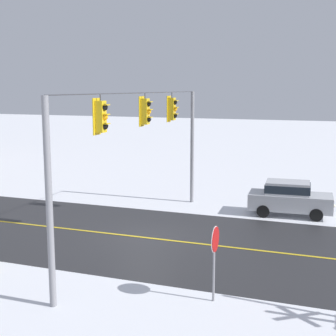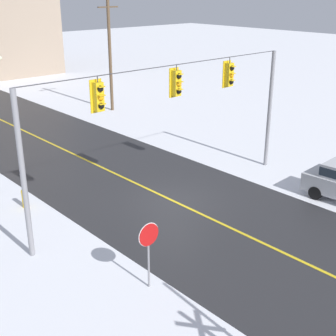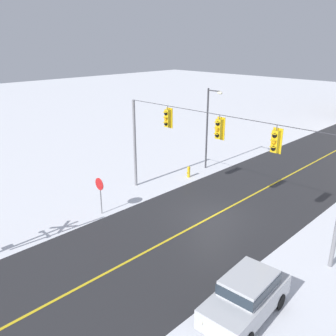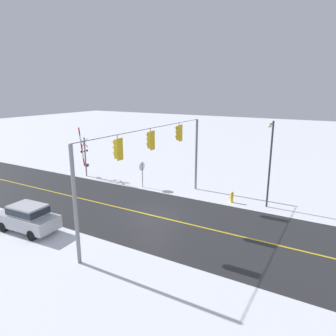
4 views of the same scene
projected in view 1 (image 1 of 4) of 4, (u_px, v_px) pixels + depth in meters
ground_plane at (144, 238)px, 20.76m from camera, size 160.00×160.00×0.00m
road_asphalt at (28, 224)px, 22.77m from camera, size 9.00×80.00×0.01m
lane_centre_line at (28, 224)px, 22.77m from camera, size 0.14×72.00×0.01m
signal_span at (144, 139)px, 20.06m from camera, size 14.20×0.47×6.22m
stop_sign at (215, 247)px, 14.32m from camera, size 0.80×0.09×2.35m
parked_car_silver at (289, 197)px, 24.27m from camera, size 2.02×4.28×1.74m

